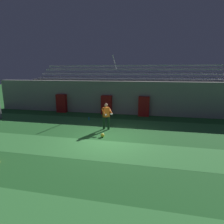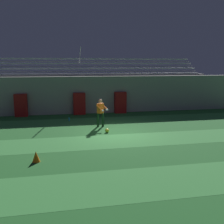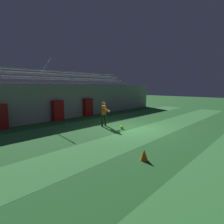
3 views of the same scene
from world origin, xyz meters
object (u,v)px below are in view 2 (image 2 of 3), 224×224
traffic_cone (36,157)px  soccer_ball (107,130)px  padding_pillar_far_left (21,105)px  goalkeeper (101,111)px  padding_pillar_gate_right (120,103)px  water_bottle (69,119)px  padding_pillar_gate_left (79,104)px

traffic_cone → soccer_ball: bearing=48.1°
padding_pillar_far_left → soccer_ball: (5.26, -5.60, -0.70)m
padding_pillar_far_left → goalkeeper: (5.13, -4.15, 0.15)m
padding_pillar_gate_right → traffic_cone: 10.91m
padding_pillar_far_left → padding_pillar_gate_right: bearing=0.0°
padding_pillar_gate_right → water_bottle: (-3.97, -2.22, -0.69)m
padding_pillar_gate_left → traffic_cone: size_ratio=3.84×
traffic_cone → padding_pillar_gate_right: bearing=60.0°
water_bottle → padding_pillar_far_left: bearing=146.1°
padding_pillar_far_left → soccer_ball: padding_pillar_far_left is taller
padding_pillar_far_left → goalkeeper: bearing=-38.9°
padding_pillar_gate_left → soccer_ball: 5.76m
padding_pillar_gate_right → padding_pillar_far_left: 7.28m
soccer_ball → padding_pillar_far_left: bearing=133.2°
padding_pillar_gate_left → traffic_cone: (-2.32, -9.44, -0.60)m
padding_pillar_far_left → soccer_ball: size_ratio=7.32×
padding_pillar_far_left → padding_pillar_gate_left: bearing=0.0°
goalkeeper → padding_pillar_gate_left: bearing=103.3°
goalkeeper → traffic_cone: size_ratio=3.98×
padding_pillar_gate_right → goalkeeper: 4.67m
padding_pillar_gate_left → padding_pillar_gate_right: size_ratio=1.00×
goalkeeper → traffic_cone: bearing=-122.0°
soccer_ball → traffic_cone: (-3.44, -3.83, 0.10)m
traffic_cone → padding_pillar_far_left: bearing=100.9°
padding_pillar_gate_right → traffic_cone: padding_pillar_gate_right is taller
padding_pillar_gate_right → water_bottle: bearing=-150.8°
goalkeeper → soccer_ball: (0.13, -1.46, -0.84)m
soccer_ball → traffic_cone: bearing=-131.9°
traffic_cone → water_bottle: bearing=78.4°
padding_pillar_gate_right → padding_pillar_far_left: bearing=180.0°
goalkeeper → soccer_ball: 1.69m
padding_pillar_gate_right → soccer_ball: padding_pillar_gate_right is taller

